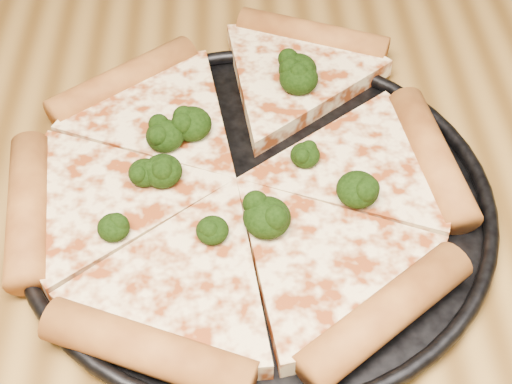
{
  "coord_description": "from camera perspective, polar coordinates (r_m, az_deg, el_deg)",
  "views": [
    {
      "loc": [
        0.01,
        -0.25,
        1.15
      ],
      "look_at": [
        0.02,
        0.1,
        0.77
      ],
      "focal_mm": 52.99,
      "sensor_mm": 36.0,
      "label": 1
    }
  ],
  "objects": [
    {
      "name": "pizza_pan",
      "position": [
        0.53,
        -0.0,
        -0.61
      ],
      "size": [
        0.33,
        0.33,
        0.02
      ],
      "color": "black",
      "rests_on": "dining_table"
    },
    {
      "name": "pizza",
      "position": [
        0.53,
        -1.26,
        1.27
      ],
      "size": [
        0.33,
        0.37,
        0.03
      ],
      "rotation": [
        0.0,
        0.0,
        -0.39
      ],
      "color": "#FDDB9B",
      "rests_on": "pizza_pan"
    },
    {
      "name": "broccoli_florets",
      "position": [
        0.54,
        -0.93,
        3.46
      ],
      "size": [
        0.19,
        0.19,
        0.02
      ],
      "color": "black",
      "rests_on": "pizza"
    }
  ]
}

